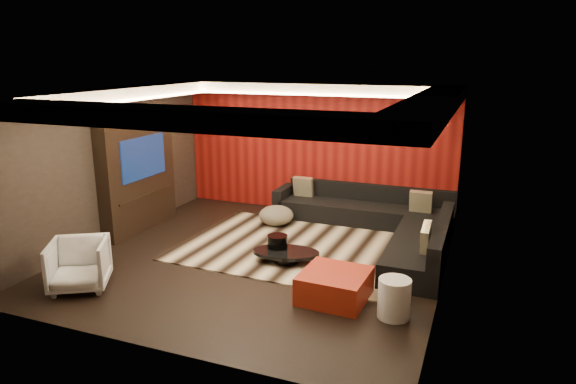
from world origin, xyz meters
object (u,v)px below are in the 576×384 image
at_px(orange_ottoman, 335,286).
at_px(sectional_sofa, 382,223).
at_px(coffee_table, 286,256).
at_px(armchair, 79,265).
at_px(drum_stool, 277,247).
at_px(white_side_table, 394,298).

relative_size(orange_ottoman, sectional_sofa, 0.25).
relative_size(coffee_table, sectional_sofa, 0.31).
bearing_deg(orange_ottoman, armchair, -163.98).
relative_size(drum_stool, white_side_table, 0.76).
height_order(white_side_table, orange_ottoman, white_side_table).
xyz_separation_m(drum_stool, orange_ottoman, (1.32, -1.07, -0.02)).
relative_size(coffee_table, white_side_table, 2.09).
relative_size(drum_stool, sectional_sofa, 0.11).
xyz_separation_m(coffee_table, orange_ottoman, (1.12, -0.98, 0.09)).
bearing_deg(drum_stool, orange_ottoman, -39.10).
bearing_deg(coffee_table, white_side_table, -31.00).
height_order(drum_stool, orange_ottoman, drum_stool).
bearing_deg(white_side_table, coffee_table, 149.00).
relative_size(coffee_table, orange_ottoman, 1.23).
height_order(armchair, sectional_sofa, sectional_sofa).
xyz_separation_m(orange_ottoman, sectional_sofa, (0.11, 2.85, 0.06)).
relative_size(coffee_table, armchair, 1.37).
bearing_deg(armchair, white_side_table, -20.31).
height_order(orange_ottoman, sectional_sofa, sectional_sofa).
distance_m(drum_stool, orange_ottoman, 1.70).
bearing_deg(orange_ottoman, coffee_table, 139.00).
xyz_separation_m(coffee_table, armchair, (-2.48, -2.01, 0.26)).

